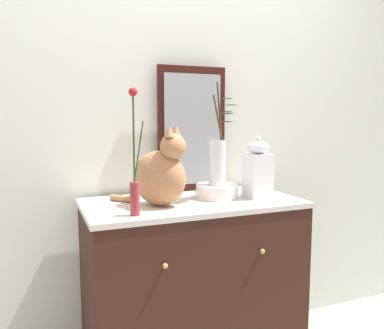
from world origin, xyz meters
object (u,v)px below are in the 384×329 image
sideboard (192,289)px  mirror_leaning (192,129)px  vase_glass_clear (218,159)px  jar_lidded_porcelain (258,170)px  cat_sitting (161,174)px  vase_slim_green (135,178)px  bowl_porcelain (217,191)px

sideboard → mirror_leaning: bearing=67.8°
vase_glass_clear → jar_lidded_porcelain: vase_glass_clear is taller
sideboard → vase_glass_clear: 0.67m
sideboard → mirror_leaning: size_ratio=1.55×
mirror_leaning → cat_sitting: (-0.28, -0.31, -0.19)m
vase_slim_green → sideboard: bearing=29.1°
sideboard → vase_glass_clear: vase_glass_clear is taller
mirror_leaning → vase_slim_green: bearing=-134.9°
sideboard → bowl_porcelain: size_ratio=4.93×
mirror_leaning → jar_lidded_porcelain: (0.24, -0.31, -0.20)m
vase_glass_clear → sideboard: bearing=-176.2°
vase_glass_clear → jar_lidded_porcelain: (0.19, -0.07, -0.06)m
bowl_porcelain → cat_sitting: bearing=-168.1°
mirror_leaning → vase_glass_clear: mirror_leaning is taller
cat_sitting → vase_slim_green: size_ratio=0.71×
bowl_porcelain → vase_glass_clear: bearing=-68.4°
sideboard → vase_slim_green: bearing=-150.9°
cat_sitting → vase_glass_clear: bearing=11.3°
sideboard → cat_sitting: bearing=-162.7°
sideboard → jar_lidded_porcelain: 0.69m
mirror_leaning → vase_slim_green: (-0.44, -0.44, -0.18)m
vase_slim_green → cat_sitting: bearing=39.9°
vase_slim_green → vase_glass_clear: 0.52m
vase_slim_green → bowl_porcelain: vase_slim_green is taller
vase_glass_clear → mirror_leaning: bearing=99.9°
vase_slim_green → vase_glass_clear: bearing=22.2°
sideboard → vase_glass_clear: size_ratio=2.07×
cat_sitting → bowl_porcelain: (0.32, 0.07, -0.12)m
sideboard → vase_glass_clear: bearing=3.8°
cat_sitting → bowl_porcelain: cat_sitting is taller
bowl_porcelain → jar_lidded_porcelain: (0.20, -0.07, 0.11)m
mirror_leaning → cat_sitting: mirror_leaning is taller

